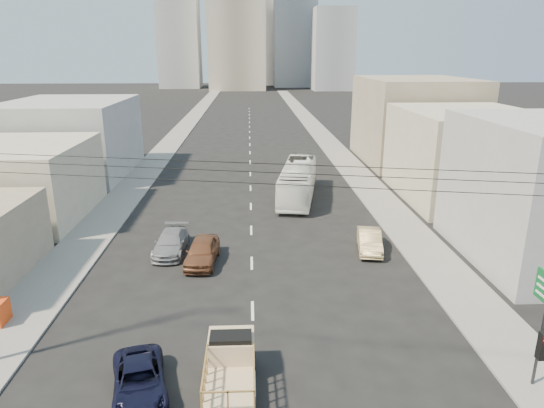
{
  "coord_description": "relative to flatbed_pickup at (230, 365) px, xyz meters",
  "views": [
    {
      "loc": [
        -0.03,
        -14.43,
        12.83
      ],
      "look_at": [
        1.36,
        15.41,
        3.5
      ],
      "focal_mm": 32.0,
      "sensor_mm": 36.0,
      "label": 1
    }
  ],
  "objects": [
    {
      "name": "overhead_wires",
      "position": [
        0.91,
        -0.42,
        7.87
      ],
      "size": [
        23.01,
        5.02,
        0.72
      ],
      "color": "black",
      "rests_on": "ground"
    },
    {
      "name": "flatbed_pickup",
      "position": [
        0.0,
        0.0,
        0.0
      ],
      "size": [
        1.95,
        4.41,
        1.9
      ],
      "color": "tan",
      "rests_on": "ground"
    },
    {
      "name": "midrise_nw",
      "position": [
        -25.09,
        178.08,
        15.91
      ],
      "size": [
        15.0,
        15.0,
        34.0
      ],
      "primitive_type": "cube",
      "color": "#94979C",
      "rests_on": "ground"
    },
    {
      "name": "midrise_back",
      "position": [
        6.91,
        198.08,
        20.91
      ],
      "size": [
        18.0,
        18.0,
        44.0
      ],
      "primitive_type": "cube",
      "color": "#949597",
      "rests_on": "ground"
    },
    {
      "name": "sedan_brown",
      "position": [
        -2.23,
        12.28,
        -0.31
      ],
      "size": [
        2.23,
        4.76,
        1.58
      ],
      "primitive_type": "imported",
      "rotation": [
        0.0,
        0.0,
        -0.08
      ],
      "color": "brown",
      "rests_on": "ground"
    },
    {
      "name": "bldg_right_mid",
      "position": [
        20.41,
        26.08,
        2.91
      ],
      "size": [
        11.0,
        14.0,
        8.0
      ],
      "primitive_type": "cube",
      "color": "#AEA68C",
      "rests_on": "ground"
    },
    {
      "name": "sedan_grey",
      "position": [
        -4.48,
        14.1,
        -0.39
      ],
      "size": [
        2.14,
        4.91,
        1.41
      ],
      "primitive_type": "imported",
      "rotation": [
        0.0,
        0.0,
        -0.04
      ],
      "color": "gray",
      "rests_on": "ground"
    },
    {
      "name": "sidewalk_right",
      "position": [
        12.66,
        68.08,
        -1.03
      ],
      "size": [
        3.5,
        180.0,
        0.12
      ],
      "primitive_type": "cube",
      "color": "slate",
      "rests_on": "ground"
    },
    {
      "name": "sidewalk_left",
      "position": [
        -10.84,
        68.08,
        -1.03
      ],
      "size": [
        3.5,
        180.0,
        0.12
      ],
      "primitive_type": "cube",
      "color": "slate",
      "rests_on": "ground"
    },
    {
      "name": "bldg_left_far",
      "position": [
        -18.59,
        37.08,
        2.91
      ],
      "size": [
        12.0,
        16.0,
        8.0
      ],
      "primitive_type": "cube",
      "color": "#949597",
      "rests_on": "ground"
    },
    {
      "name": "midrise_ne",
      "position": [
        18.91,
        183.08,
        18.91
      ],
      "size": [
        16.0,
        16.0,
        40.0
      ],
      "primitive_type": "cube",
      "color": "#94979C",
      "rests_on": "ground"
    },
    {
      "name": "high_rise_tower",
      "position": [
        -3.09,
        168.08,
        28.91
      ],
      "size": [
        20.0,
        20.0,
        60.0
      ],
      "primitive_type": "cube",
      "color": "gray",
      "rests_on": "ground"
    },
    {
      "name": "midrise_east",
      "position": [
        30.91,
        163.08,
        12.91
      ],
      "size": [
        14.0,
        14.0,
        28.0
      ],
      "primitive_type": "cube",
      "color": "#94979C",
      "rests_on": "ground"
    },
    {
      "name": "bldg_right_far",
      "position": [
        20.91,
        42.08,
        3.91
      ],
      "size": [
        12.0,
        16.0,
        10.0
      ],
      "primitive_type": "cube",
      "color": "gray",
      "rests_on": "ground"
    },
    {
      "name": "city_bus",
      "position": [
        5.26,
        26.48,
        0.53
      ],
      "size": [
        4.76,
        11.96,
        3.25
      ],
      "primitive_type": "imported",
      "rotation": [
        0.0,
        0.0,
        -0.18
      ],
      "color": "white",
      "rests_on": "ground"
    },
    {
      "name": "navy_pickup",
      "position": [
        -3.56,
        -0.14,
        -0.49
      ],
      "size": [
        3.01,
        4.73,
        1.21
      ],
      "primitive_type": "imported",
      "rotation": [
        0.0,
        0.0,
        0.24
      ],
      "color": "black",
      "rests_on": "ground"
    },
    {
      "name": "sedan_tan",
      "position": [
        8.89,
        13.78,
        -0.39
      ],
      "size": [
        2.14,
        4.44,
        1.4
      ],
      "primitive_type": "imported",
      "rotation": [
        0.0,
        0.0,
        -0.16
      ],
      "color": "tan",
      "rests_on": "ground"
    },
    {
      "name": "bldg_left_mid",
      "position": [
        -18.09,
        22.08,
        1.91
      ],
      "size": [
        11.0,
        12.0,
        6.0
      ],
      "primitive_type": "cube",
      "color": "#AEA68C",
      "rests_on": "ground"
    },
    {
      "name": "lane_dashes",
      "position": [
        0.91,
        51.08,
        -1.09
      ],
      "size": [
        0.15,
        104.0,
        0.01
      ],
      "color": "silver",
      "rests_on": "ground"
    }
  ]
}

